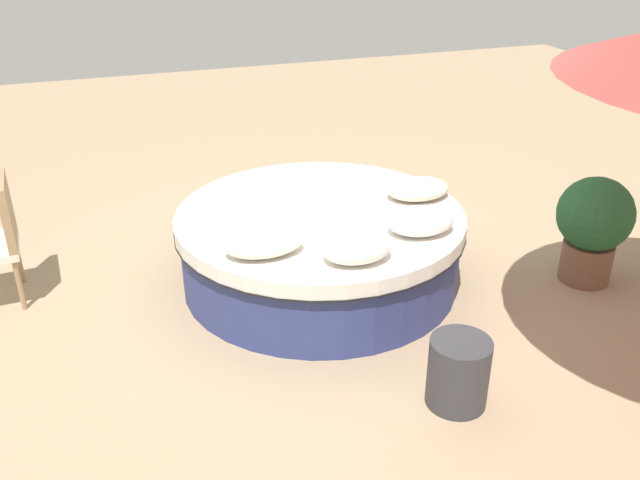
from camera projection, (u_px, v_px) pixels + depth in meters
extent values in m
plane|color=#9E8466|center=(320.00, 280.00, 5.57)|extent=(16.00, 16.00, 0.00)
cylinder|color=navy|center=(320.00, 253.00, 5.46)|extent=(2.20, 2.20, 0.49)
cylinder|color=black|center=(320.00, 226.00, 5.35)|extent=(2.28, 2.28, 0.02)
cylinder|color=silver|center=(320.00, 219.00, 5.33)|extent=(2.27, 2.27, 0.12)
ellipsoid|color=silver|center=(264.00, 243.00, 4.64)|extent=(0.56, 0.36, 0.16)
ellipsoid|color=white|center=(357.00, 247.00, 4.55)|extent=(0.49, 0.35, 0.20)
ellipsoid|color=white|center=(421.00, 221.00, 4.93)|extent=(0.51, 0.37, 0.19)
ellipsoid|color=beige|center=(418.00, 189.00, 5.53)|extent=(0.53, 0.39, 0.15)
cylinder|color=#997A56|center=(20.00, 285.00, 5.09)|extent=(0.04, 0.04, 0.42)
cylinder|color=#997A56|center=(19.00, 259.00, 5.45)|extent=(0.04, 0.04, 0.42)
cube|color=#997A56|center=(7.00, 210.00, 5.04)|extent=(0.09, 0.52, 0.50)
cylinder|color=brown|center=(586.00, 261.00, 5.51)|extent=(0.40, 0.40, 0.33)
sphere|color=#23562D|center=(595.00, 214.00, 5.33)|extent=(0.59, 0.59, 0.59)
cylinder|color=#333338|center=(458.00, 372.00, 4.12)|extent=(0.38, 0.38, 0.45)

